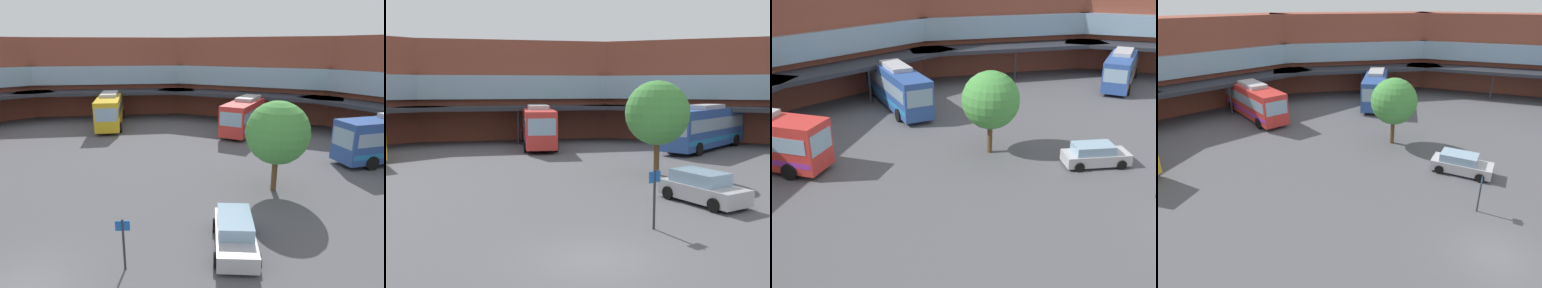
% 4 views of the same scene
% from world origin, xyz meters
% --- Properties ---
extents(ground_plane, '(125.16, 125.16, 0.00)m').
position_xyz_m(ground_plane, '(0.00, 0.00, 0.00)').
color(ground_plane, '#515156').
extents(station_building, '(84.06, 46.88, 10.29)m').
position_xyz_m(station_building, '(0.00, 23.06, 5.17)').
color(station_building, brown).
rests_on(station_building, ground).
extents(bus_2, '(8.96, 11.25, 3.98)m').
position_xyz_m(bus_2, '(8.93, 27.13, 2.02)').
color(bus_2, '#2D519E').
rests_on(bus_2, ground).
extents(bus_3, '(4.74, 11.01, 3.87)m').
position_xyz_m(bus_3, '(-6.12, 27.90, 1.96)').
color(bus_3, red).
rests_on(bus_3, ground).
extents(parked_car, '(4.06, 4.61, 1.53)m').
position_xyz_m(parked_car, '(4.87, 7.75, 0.74)').
color(parked_car, '#B7B7BC').
rests_on(parked_car, ground).
extents(plaza_tree, '(4.07, 4.07, 5.96)m').
position_xyz_m(plaza_tree, '(3.40, 14.91, 3.91)').
color(plaza_tree, brown).
rests_on(plaza_tree, ground).
extents(stop_sign_post, '(0.48, 0.43, 2.39)m').
position_xyz_m(stop_sign_post, '(2.15, 3.38, 1.47)').
color(stop_sign_post, '#2D2D33').
rests_on(stop_sign_post, ground).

